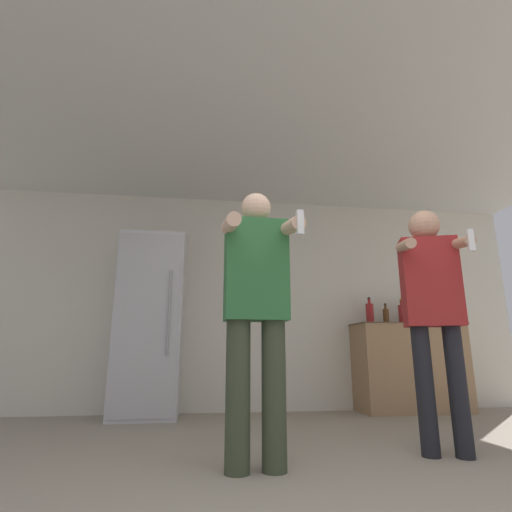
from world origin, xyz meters
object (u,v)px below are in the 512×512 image
at_px(refrigerator, 150,324).
at_px(bottle_amber_bourbon, 419,315).
at_px(bottle_short_whiskey, 440,315).
at_px(bottle_tall_gin, 386,316).
at_px(bottle_red_label, 370,313).
at_px(person_man_side, 432,302).
at_px(bottle_dark_rum, 402,313).
at_px(person_woman_foreground, 256,306).

distance_m(refrigerator, bottle_amber_bourbon, 3.18).
relative_size(refrigerator, bottle_short_whiskey, 6.51).
bearing_deg(bottle_short_whiskey, bottle_tall_gin, 180.00).
bearing_deg(bottle_red_label, bottle_tall_gin, 0.00).
relative_size(refrigerator, bottle_tall_gin, 7.69).
bearing_deg(bottle_amber_bourbon, person_man_side, -117.51).
bearing_deg(bottle_tall_gin, bottle_short_whiskey, 0.00).
distance_m(bottle_dark_rum, person_man_side, 2.16).
bearing_deg(person_man_side, bottle_dark_rum, 67.42).
height_order(bottle_amber_bourbon, person_woman_foreground, person_woman_foreground).
bearing_deg(refrigerator, bottle_tall_gin, 2.07).
distance_m(refrigerator, bottle_red_label, 2.56).
bearing_deg(person_man_side, bottle_tall_gin, 72.84).
xyz_separation_m(refrigerator, person_man_side, (2.14, -1.90, 0.04)).
height_order(bottle_dark_rum, person_woman_foreground, person_woman_foreground).
xyz_separation_m(bottle_red_label, person_man_side, (-0.41, -1.99, -0.12)).
relative_size(bottle_amber_bourbon, person_man_side, 0.19).
bearing_deg(bottle_dark_rum, person_man_side, -112.58).
height_order(bottle_short_whiskey, bottle_red_label, bottle_red_label).
bearing_deg(bottle_amber_bourbon, person_woman_foreground, -136.81).
relative_size(refrigerator, bottle_amber_bourbon, 6.15).
height_order(bottle_short_whiskey, bottle_tall_gin, bottle_short_whiskey).
distance_m(bottle_dark_rum, bottle_red_label, 0.42).
height_order(bottle_amber_bourbon, bottle_dark_rum, bottle_dark_rum).
relative_size(bottle_red_label, person_man_side, 0.19).
height_order(bottle_short_whiskey, bottle_dark_rum, bottle_dark_rum).
xyz_separation_m(refrigerator, bottle_red_label, (2.55, 0.10, 0.16)).
height_order(refrigerator, bottle_tall_gin, refrigerator).
bearing_deg(bottle_amber_bourbon, bottle_dark_rum, 180.00).
bearing_deg(bottle_red_label, bottle_amber_bourbon, 0.00).
bearing_deg(person_woman_foreground, refrigerator, 112.91).
bearing_deg(bottle_dark_rum, bottle_short_whiskey, 0.00).
distance_m(refrigerator, person_woman_foreground, 2.24).
bearing_deg(bottle_dark_rum, person_woman_foreground, -134.08).
bearing_deg(bottle_short_whiskey, refrigerator, -178.35).
relative_size(bottle_amber_bourbon, person_woman_foreground, 0.19).
bearing_deg(bottle_short_whiskey, bottle_red_label, 180.00).
bearing_deg(refrigerator, bottle_amber_bourbon, 1.80).
bearing_deg(bottle_dark_rum, bottle_tall_gin, 180.00).
height_order(refrigerator, bottle_amber_bourbon, refrigerator).
bearing_deg(bottle_tall_gin, refrigerator, -177.93).
bearing_deg(person_man_side, refrigerator, 138.43).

